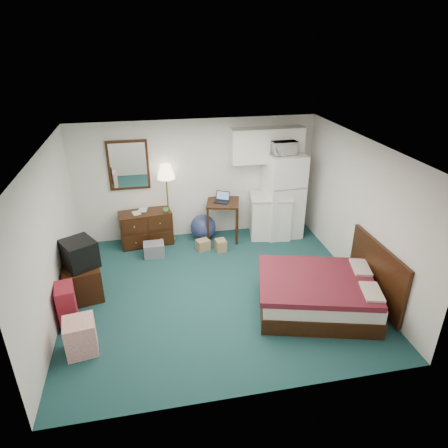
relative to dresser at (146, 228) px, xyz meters
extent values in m
cube|color=#134346|center=(1.12, -1.98, -0.36)|extent=(5.00, 4.50, 0.01)
cube|color=white|center=(1.12, -1.98, 2.14)|extent=(5.00, 4.50, 0.01)
cube|color=white|center=(1.12, 0.27, 0.89)|extent=(5.00, 0.01, 2.50)
cube|color=white|center=(1.12, -4.23, 0.89)|extent=(5.00, 0.01, 2.50)
cube|color=white|center=(-1.38, -1.98, 0.89)|extent=(0.01, 4.50, 2.50)
cube|color=white|center=(3.62, -1.98, 0.89)|extent=(0.01, 4.50, 2.50)
sphere|color=navy|center=(1.19, -0.02, -0.09)|extent=(0.55, 0.55, 0.54)
imported|color=white|center=(2.83, -0.15, 1.62)|extent=(0.52, 0.32, 0.34)
imported|color=#937B56|center=(-0.24, -0.06, 0.46)|extent=(0.15, 0.05, 0.21)
imported|color=#937B56|center=(-0.12, 0.10, 0.48)|extent=(0.18, 0.05, 0.24)
imported|color=#589C45|center=(0.42, -0.08, 0.42)|extent=(0.13, 0.11, 0.12)
camera|label=1|loc=(0.13, -7.60, 3.65)|focal=32.00mm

